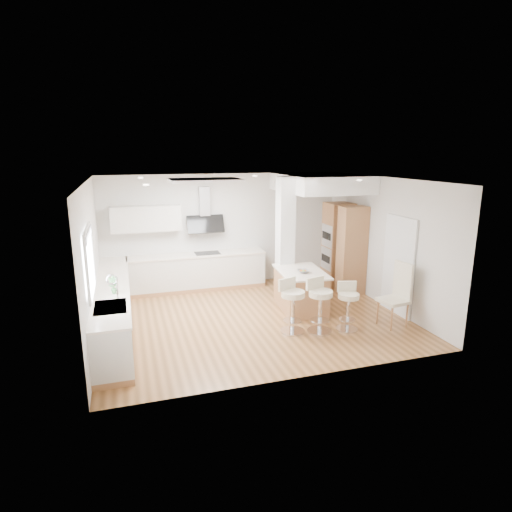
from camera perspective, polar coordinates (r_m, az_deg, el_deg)
name	(u,v)px	position (r m, az deg, el deg)	size (l,w,h in m)	color
ground	(253,318)	(8.87, -0.42, -8.23)	(6.00, 6.00, 0.00)	#9A6639
ceiling	(253,318)	(8.87, -0.42, -8.23)	(6.00, 5.00, 0.02)	white
wall_back	(224,230)	(10.82, -4.28, 3.48)	(6.00, 0.04, 2.80)	silver
wall_left	(91,263)	(8.13, -21.11, -0.86)	(0.04, 5.00, 2.80)	silver
wall_right	(384,242)	(9.73, 16.73, 1.78)	(0.04, 5.00, 2.80)	silver
skylight	(206,180)	(8.64, -6.73, 10.00)	(4.10, 2.10, 0.06)	silver
window_left	(89,258)	(7.19, -21.37, -0.30)	(0.06, 1.28, 1.07)	white
doorway_right	(398,267)	(9.33, 18.46, -1.38)	(0.05, 1.00, 2.10)	#443D35
counter_left	(113,307)	(8.60, -18.48, -6.43)	(0.63, 4.50, 1.35)	#AF784B
counter_back	(191,262)	(10.54, -8.72, -0.84)	(3.62, 0.63, 2.50)	#AF784B
pillar	(285,239)	(9.66, 3.90, 2.25)	(0.35, 0.35, 2.80)	silver
soffit	(321,183)	(10.33, 8.62, 9.60)	(1.78, 2.20, 0.40)	white
oven_column	(343,247)	(10.66, 11.51, 1.17)	(0.63, 1.21, 2.10)	#AF784B
peninsula	(301,290)	(9.26, 5.96, -4.50)	(1.06, 1.49, 0.92)	#AF784B
bar_stool_a	(292,303)	(8.06, 4.82, -6.23)	(0.60, 0.60, 1.03)	silver
bar_stool_b	(320,302)	(8.12, 8.48, -6.12)	(0.57, 0.57, 1.04)	silver
bar_stool_c	(348,304)	(8.33, 12.15, -6.23)	(0.51, 0.51, 0.92)	silver
dining_chair	(398,292)	(8.77, 18.40, -4.58)	(0.56, 0.56, 1.25)	beige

